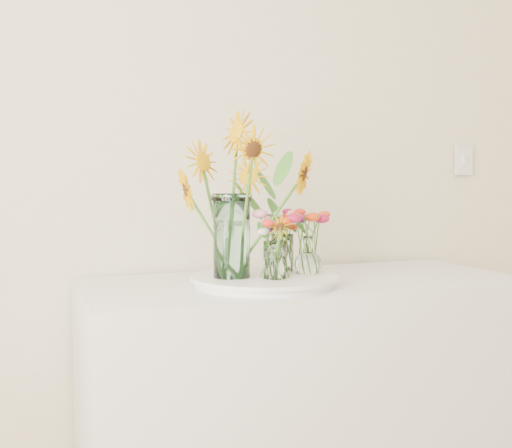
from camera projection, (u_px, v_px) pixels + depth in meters
name	position (u px, v px, depth m)	size (l,w,h in m)	color
counter	(304.00, 416.00, 2.09)	(1.40, 0.60, 0.90)	white
tray	(264.00, 281.00, 1.95)	(0.43, 0.43, 0.03)	white
mason_jar	(232.00, 236.00, 1.90)	(0.11, 0.11, 0.26)	#B4EAE4
sunflower_bouquet	(232.00, 196.00, 1.89)	(0.68, 0.68, 0.49)	#E19F04
small_vase_a	(275.00, 261.00, 1.88)	(0.07, 0.07, 0.12)	white
wildflower_posy_a	(275.00, 245.00, 1.88)	(0.19, 0.19, 0.21)	#E64214
small_vase_b	(308.00, 256.00, 1.98)	(0.08, 0.08, 0.12)	white
wildflower_posy_b	(308.00, 241.00, 1.98)	(0.19, 0.19, 0.21)	#E64214
small_vase_c	(282.00, 253.00, 2.04)	(0.07, 0.07, 0.12)	white
wildflower_posy_c	(282.00, 239.00, 2.04)	(0.18, 0.18, 0.21)	#E64214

